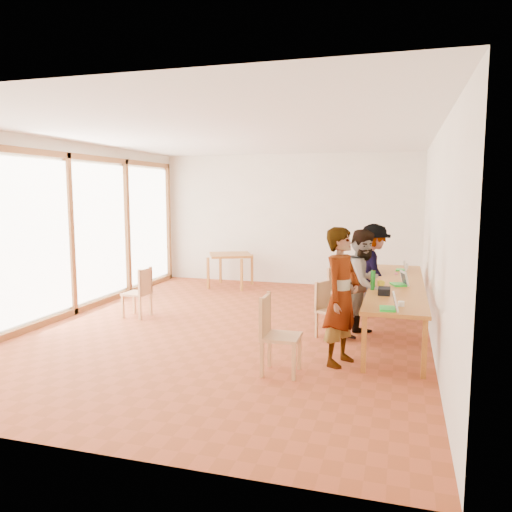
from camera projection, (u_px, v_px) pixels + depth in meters
The scene contains 25 objects.
ground at pixel (232, 327), 7.96m from camera, with size 8.00×8.00×0.00m, color #A54828.
wall_back at pixel (288, 219), 11.58m from camera, with size 6.00×0.10×3.00m, color white.
wall_front at pixel (67, 273), 3.96m from camera, with size 6.00×0.10×3.00m, color white.
wall_right at pixel (436, 238), 6.93m from camera, with size 0.10×8.00×3.00m, color white.
window_wall at pixel (70, 229), 8.59m from camera, with size 0.10×8.00×3.00m, color white.
ceiling at pixel (231, 133), 7.57m from camera, with size 6.00×8.00×0.04m, color white.
communal_table at pixel (397, 287), 7.61m from camera, with size 0.80×4.00×0.75m.
side_table at pixel (230, 257), 11.24m from camera, with size 0.90×0.90×0.75m.
chair_near at pixel (273, 326), 5.87m from camera, with size 0.45×0.45×0.50m.
chair_mid at pixel (327, 303), 7.39m from camera, with size 0.51×0.51×0.44m.
chair_far at pixel (338, 280), 9.19m from camera, with size 0.53×0.53×0.46m.
chair_empty at pixel (337, 285), 8.86m from camera, with size 0.49×0.49×0.43m.
chair_spare at pixel (141, 287), 8.51m from camera, with size 0.42×0.42×0.45m.
person_near at pixel (342, 296), 6.15m from camera, with size 0.63×0.41×1.71m, color gray.
person_mid at pixel (363, 283), 7.38m from camera, with size 0.78×0.60×1.60m, color gray.
person_far at pixel (373, 270), 8.66m from camera, with size 1.03×0.59×1.59m, color gray.
laptop_near at pixel (391, 305), 5.90m from camera, with size 0.23×0.27×0.21m.
laptop_mid at pixel (401, 281), 7.44m from camera, with size 0.29×0.31×0.22m.
laptop_far at pixel (403, 268), 8.84m from camera, with size 0.20×0.23×0.18m.
yellow_mug at pixel (381, 284), 7.35m from camera, with size 0.11×0.11×0.09m, color yellow.
green_bottle at pixel (373, 280), 7.10m from camera, with size 0.07×0.07×0.28m, color #15681C.
clear_glass at pixel (406, 266), 9.04m from camera, with size 0.07×0.07×0.09m, color silver.
condiment_cup at pixel (401, 304), 6.10m from camera, with size 0.08×0.08×0.06m, color white.
pink_phone at pixel (396, 273), 8.49m from camera, with size 0.05×0.10×0.01m, color #D74985.
black_pouch at pixel (384, 291), 6.79m from camera, with size 0.16×0.26×0.09m, color black.
Camera 1 is at (2.54, -7.33, 2.14)m, focal length 35.00 mm.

